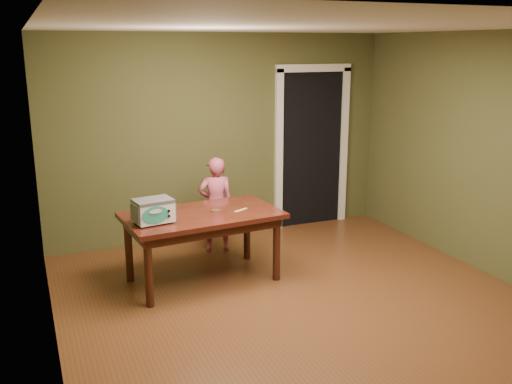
% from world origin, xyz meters
% --- Properties ---
extents(floor, '(5.00, 5.00, 0.00)m').
position_xyz_m(floor, '(0.00, 0.00, 0.00)').
color(floor, brown).
rests_on(floor, ground).
extents(room_shell, '(4.52, 5.02, 2.61)m').
position_xyz_m(room_shell, '(0.00, 0.00, 1.71)').
color(room_shell, '#484B28').
rests_on(room_shell, ground).
extents(doorway, '(1.10, 0.66, 2.25)m').
position_xyz_m(doorway, '(1.30, 2.78, 1.06)').
color(doorway, black).
rests_on(doorway, ground).
extents(dining_table, '(1.67, 1.04, 0.75)m').
position_xyz_m(dining_table, '(-0.70, 1.12, 0.65)').
color(dining_table, '#370F0C').
rests_on(dining_table, floor).
extents(toy_oven, '(0.42, 0.32, 0.24)m').
position_xyz_m(toy_oven, '(-1.24, 0.98, 0.88)').
color(toy_oven, '#4C4F54').
rests_on(toy_oven, dining_table).
extents(baking_pan, '(0.10, 0.10, 0.02)m').
position_xyz_m(baking_pan, '(-0.55, 1.11, 0.76)').
color(baking_pan, silver).
rests_on(baking_pan, dining_table).
extents(spatula, '(0.17, 0.10, 0.01)m').
position_xyz_m(spatula, '(-0.29, 1.06, 0.75)').
color(spatula, '#F2D769').
rests_on(spatula, dining_table).
extents(child, '(0.47, 0.36, 1.16)m').
position_xyz_m(child, '(-0.28, 1.93, 0.58)').
color(child, '#C14F68').
rests_on(child, floor).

